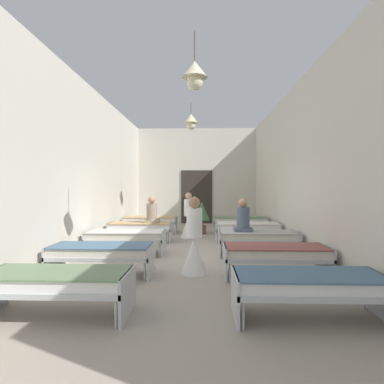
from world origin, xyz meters
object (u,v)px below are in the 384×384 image
bed_left_row_1 (102,252)px  bed_right_row_1 (275,253)px  nurse_near_aisle (194,246)px  bed_left_row_2 (126,236)px  bed_right_row_0 (309,284)px  potted_plant (202,213)px  bed_left_row_0 (57,282)px  bed_left_row_4 (151,220)px  nurse_mid_aisle (189,221)px  bed_right_row_2 (258,237)px  bed_right_row_4 (240,221)px  patient_seated_primary (243,219)px  bed_right_row_3 (247,227)px  patient_seated_secondary (152,213)px  bed_left_row_3 (141,227)px

bed_left_row_1 → bed_right_row_1: 3.24m
nurse_near_aisle → bed_left_row_2: bearing=56.6°
bed_left_row_1 → bed_left_row_2: (0.00, 1.90, 0.00)m
bed_right_row_0 → bed_left_row_1: 3.75m
nurse_near_aisle → potted_plant: bearing=10.1°
bed_left_row_0 → nurse_near_aisle: (1.73, 2.07, 0.09)m
bed_left_row_0 → bed_left_row_4: 7.60m
bed_right_row_1 → bed_left_row_1: bearing=180.0°
bed_left_row_0 → nurse_mid_aisle: size_ratio=1.28×
bed_right_row_2 → bed_right_row_4: 3.80m
bed_right_row_4 → patient_seated_primary: bearing=-95.4°
patient_seated_primary → bed_right_row_0: bearing=-84.9°
bed_left_row_0 → potted_plant: (1.86, 7.29, 0.29)m
bed_left_row_4 → nurse_mid_aisle: nurse_mid_aisle is taller
bed_right_row_0 → bed_right_row_3: (0.00, 5.70, 0.00)m
bed_right_row_1 → bed_right_row_4: size_ratio=1.00×
bed_left_row_0 → patient_seated_secondary: bearing=86.5°
bed_left_row_0 → patient_seated_secondary: size_ratio=2.37×
bed_left_row_1 → bed_left_row_3: bearing=90.0°
bed_left_row_1 → bed_left_row_4: same height
bed_right_row_3 → nurse_mid_aisle: 1.97m
bed_left_row_3 → bed_right_row_4: (3.24, 1.90, 0.00)m
bed_right_row_1 → patient_seated_primary: patient_seated_primary is taller
bed_right_row_0 → potted_plant: (-1.38, 7.29, 0.29)m
bed_left_row_1 → bed_right_row_2: bearing=30.4°
bed_right_row_0 → nurse_near_aisle: nurse_near_aisle is taller
bed_left_row_4 → potted_plant: (1.86, -0.31, 0.29)m
bed_right_row_1 → nurse_near_aisle: 1.51m
patient_seated_primary → potted_plant: (-1.03, 3.40, -0.14)m
bed_left_row_1 → bed_left_row_3: (0.00, 3.80, 0.00)m
bed_right_row_1 → patient_seated_secondary: bearing=127.6°
bed_left_row_1 → bed_right_row_3: same height
bed_left_row_0 → nurse_mid_aisle: nurse_mid_aisle is taller
bed_left_row_3 → patient_seated_primary: size_ratio=2.37×
bed_right_row_0 → bed_left_row_2: same height
bed_left_row_3 → bed_left_row_4: same height
bed_right_row_4 → potted_plant: size_ratio=1.69×
bed_right_row_2 → bed_left_row_1: bearing=-149.6°
bed_left_row_0 → bed_right_row_3: 6.55m
bed_right_row_0 → bed_left_row_1: (-3.24, 1.90, 0.00)m
bed_left_row_1 → bed_left_row_4: (0.00, 5.70, 0.00)m
bed_left_row_1 → bed_left_row_4: 5.70m
bed_left_row_3 → bed_left_row_4: bearing=90.0°
bed_left_row_3 → bed_right_row_3: bearing=0.0°
bed_right_row_1 → bed_left_row_4: (-3.24, 5.70, 0.00)m
nurse_near_aisle → potted_plant: size_ratio=1.32×
bed_right_row_2 → bed_left_row_4: 4.99m
bed_left_row_0 → bed_right_row_0: (3.24, 0.00, 0.00)m
bed_right_row_4 → nurse_mid_aisle: (-1.81, -1.13, 0.09)m
bed_right_row_3 → patient_seated_secondary: patient_seated_secondary is taller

